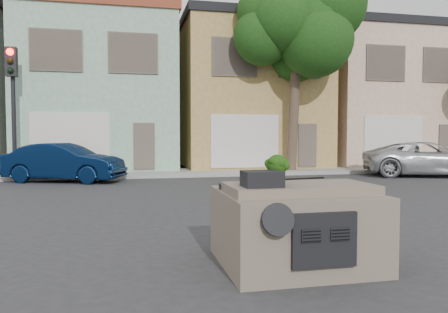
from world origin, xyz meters
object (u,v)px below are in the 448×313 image
object	(u,v)px
traffic_signal	(13,114)
broccoli	(277,169)
silver_pickup	(428,176)
navy_sedan	(64,182)

from	to	relation	value
traffic_signal	broccoli	distance (m)	14.11
silver_pickup	traffic_signal	bearing A→B (deg)	102.43
navy_sedan	silver_pickup	distance (m)	14.70
broccoli	silver_pickup	bearing A→B (deg)	45.43
navy_sedan	broccoli	xyz separation A→B (m)	(4.24, -11.56, 1.32)
silver_pickup	broccoli	world-z (taller)	broccoli
navy_sedan	traffic_signal	bearing A→B (deg)	82.30
navy_sedan	broccoli	world-z (taller)	broccoli
silver_pickup	traffic_signal	xyz separation A→B (m)	(-16.63, 2.04, 2.55)
navy_sedan	broccoli	size ratio (longest dim) A/B	10.81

